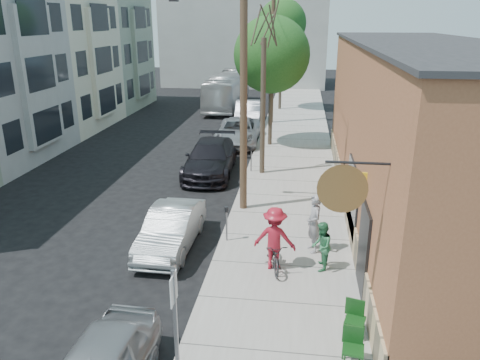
# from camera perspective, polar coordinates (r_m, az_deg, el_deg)

# --- Properties ---
(ground) EXTENTS (120.00, 120.00, 0.00)m
(ground) POSITION_cam_1_polar(r_m,az_deg,el_deg) (15.53, -10.82, -9.62)
(ground) COLOR black
(sidewalk) EXTENTS (4.50, 58.00, 0.15)m
(sidewalk) POSITION_cam_1_polar(r_m,az_deg,el_deg) (24.96, 6.38, 2.02)
(sidewalk) COLOR #A09B94
(sidewalk) RESTS_ON ground
(cafe_building) EXTENTS (6.60, 20.20, 6.61)m
(cafe_building) POSITION_cam_1_polar(r_m,az_deg,el_deg) (18.84, 20.89, 5.38)
(cafe_building) COLOR #945737
(cafe_building) RESTS_ON ground
(apartment_row) EXTENTS (6.30, 32.00, 9.00)m
(apartment_row) POSITION_cam_1_polar(r_m,az_deg,el_deg) (31.63, -24.47, 12.29)
(apartment_row) COLOR gray
(apartment_row) RESTS_ON ground
(end_cap_building) EXTENTS (18.00, 8.00, 12.00)m
(end_cap_building) POSITION_cam_1_polar(r_m,az_deg,el_deg) (55.27, 0.67, 17.76)
(end_cap_building) COLOR #A5A5A0
(end_cap_building) RESTS_ON ground
(sign_post) EXTENTS (0.07, 0.45, 2.80)m
(sign_post) POSITION_cam_1_polar(r_m,az_deg,el_deg) (9.55, -7.88, -16.65)
(sign_post) COLOR slate
(sign_post) RESTS_ON sidewalk
(parking_meter_near) EXTENTS (0.14, 0.14, 1.24)m
(parking_meter_near) POSITION_cam_1_polar(r_m,az_deg,el_deg) (15.87, -1.65, -4.65)
(parking_meter_near) COLOR slate
(parking_meter_near) RESTS_ON sidewalk
(parking_meter_far) EXTENTS (0.14, 0.14, 1.24)m
(parking_meter_far) POSITION_cam_1_polar(r_m,az_deg,el_deg) (23.08, 1.37, 3.06)
(parking_meter_far) COLOR slate
(parking_meter_far) RESTS_ON sidewalk
(utility_pole_near) EXTENTS (3.57, 0.28, 10.00)m
(utility_pole_near) POSITION_cam_1_polar(r_m,az_deg,el_deg) (17.55, 0.24, 12.70)
(utility_pole_near) COLOR #503A28
(utility_pole_near) RESTS_ON sidewalk
(utility_pole_far) EXTENTS (1.80, 0.28, 10.00)m
(utility_pole_far) POSITION_cam_1_polar(r_m,az_deg,el_deg) (33.82, 4.00, 15.68)
(utility_pole_far) COLOR #503A28
(utility_pole_far) RESTS_ON sidewalk
(tree_bare) EXTENTS (0.24, 0.24, 6.39)m
(tree_bare) POSITION_cam_1_polar(r_m,az_deg,el_deg) (22.36, 2.80, 8.74)
(tree_bare) COLOR #44392C
(tree_bare) RESTS_ON sidewalk
(tree_leafy_mid) EXTENTS (4.35, 4.35, 7.42)m
(tree_leafy_mid) POSITION_cam_1_polar(r_m,az_deg,el_deg) (27.54, 3.88, 14.98)
(tree_leafy_mid) COLOR #44392C
(tree_leafy_mid) RESTS_ON sidewalk
(tree_leafy_far) EXTENTS (3.84, 3.84, 8.73)m
(tree_leafy_far) POSITION_cam_1_polar(r_m,az_deg,el_deg) (39.21, 5.14, 18.47)
(tree_leafy_far) COLOR #44392C
(tree_leafy_far) RESTS_ON sidewalk
(patio_chair_a) EXTENTS (0.62, 0.62, 0.88)m
(patio_chair_a) POSITION_cam_1_polar(r_m,az_deg,el_deg) (11.93, 13.85, -16.24)
(patio_chair_a) COLOR #113D14
(patio_chair_a) RESTS_ON sidewalk
(patio_chair_b) EXTENTS (0.57, 0.57, 0.88)m
(patio_chair_b) POSITION_cam_1_polar(r_m,az_deg,el_deg) (11.06, 13.63, -19.41)
(patio_chair_b) COLOR #113D14
(patio_chair_b) RESTS_ON sidewalk
(patron_grey) EXTENTS (0.65, 0.82, 1.97)m
(patron_grey) POSITION_cam_1_polar(r_m,az_deg,el_deg) (15.29, 9.01, -5.23)
(patron_grey) COLOR gray
(patron_grey) RESTS_ON sidewalk
(patron_green) EXTENTS (0.65, 0.79, 1.53)m
(patron_green) POSITION_cam_1_polar(r_m,az_deg,el_deg) (14.34, 9.89, -7.98)
(patron_green) COLOR #348252
(patron_green) RESTS_ON sidewalk
(cyclist) EXTENTS (1.36, 0.89, 1.98)m
(cyclist) POSITION_cam_1_polar(r_m,az_deg,el_deg) (14.15, 4.25, -7.10)
(cyclist) COLOR maroon
(cyclist) RESTS_ON sidewalk
(cyclist_bike) EXTENTS (0.96, 1.87, 0.94)m
(cyclist_bike) POSITION_cam_1_polar(r_m,az_deg,el_deg) (14.39, 4.20, -8.95)
(cyclist_bike) COLOR black
(cyclist_bike) RESTS_ON sidewalk
(car_1) EXTENTS (1.53, 4.24, 1.39)m
(car_1) POSITION_cam_1_polar(r_m,az_deg,el_deg) (15.92, -8.39, -5.91)
(car_1) COLOR #B5BBBE
(car_1) RESTS_ON ground
(car_2) EXTENTS (2.49, 5.68, 1.62)m
(car_2) POSITION_cam_1_polar(r_m,az_deg,el_deg) (23.23, -3.62, 2.70)
(car_2) COLOR black
(car_2) RESTS_ON ground
(car_3) EXTENTS (2.69, 5.53, 1.51)m
(car_3) POSITION_cam_1_polar(r_m,az_deg,el_deg) (28.90, -0.25, 5.92)
(car_3) COLOR #9A9CA2
(car_3) RESTS_ON ground
(car_4) EXTENTS (2.15, 5.12, 1.65)m
(car_4) POSITION_cam_1_polar(r_m,az_deg,el_deg) (34.44, 0.96, 8.20)
(car_4) COLOR #9E9FA6
(car_4) RESTS_ON ground
(bus) EXTENTS (2.55, 10.53, 2.93)m
(bus) POSITION_cam_1_polar(r_m,az_deg,el_deg) (40.92, -1.55, 10.86)
(bus) COLOR silver
(bus) RESTS_ON ground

